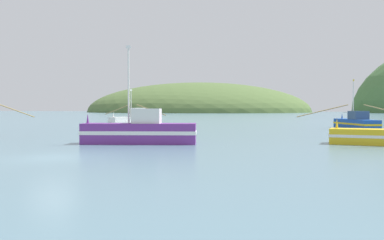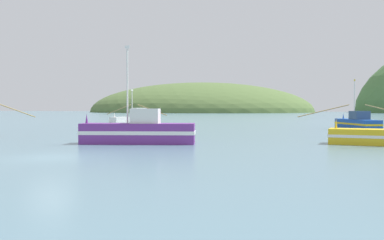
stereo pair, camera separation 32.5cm
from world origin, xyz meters
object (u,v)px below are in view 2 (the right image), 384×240
at_px(fishing_boat_blue, 357,123).
at_px(fishing_boat_purple, 139,131).
at_px(channel_buoy, 149,129).
at_px(fishing_boat_white, 135,120).

bearing_deg(fishing_boat_blue, fishing_boat_purple, 127.26).
distance_m(fishing_boat_blue, channel_buoy, 26.95).
height_order(fishing_boat_blue, channel_buoy, fishing_boat_blue).
bearing_deg(fishing_boat_purple, channel_buoy, -86.12).
xyz_separation_m(fishing_boat_white, fishing_boat_purple, (12.71, -27.03, 0.04)).
distance_m(fishing_boat_white, channel_buoy, 20.99).
relative_size(fishing_boat_blue, fishing_boat_purple, 1.65).
relative_size(fishing_boat_white, fishing_boat_purple, 1.47).
xyz_separation_m(fishing_boat_purple, channel_buoy, (-2.75, 8.56, -0.24)).
bearing_deg(fishing_boat_blue, fishing_boat_white, 69.44).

